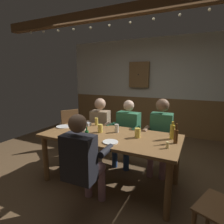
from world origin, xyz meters
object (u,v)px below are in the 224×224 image
at_px(dining_table, 110,141).
at_px(pint_glass_2, 84,131).
at_px(bottle_1, 172,132).
at_px(pint_glass_4, 96,121).
at_px(plate_0, 63,127).
at_px(pint_glass_0, 117,128).
at_px(person_3, 83,160).
at_px(table_candle, 167,145).
at_px(plate_1, 110,142).
at_px(bottle_0, 87,136).
at_px(pint_glass_1, 138,133).
at_px(wall_dart_cabinet, 139,75).
at_px(person_2, 160,132).
at_px(condiment_caddy, 87,124).
at_px(person_1, 127,129).
at_px(bottle_2, 176,136).
at_px(person_0, 99,125).
at_px(pint_glass_3, 100,128).
at_px(chair_empty_near_right, 72,129).

relative_size(dining_table, pint_glass_2, 19.14).
xyz_separation_m(bottle_1, pint_glass_4, (-1.30, 0.16, -0.04)).
xyz_separation_m(plate_0, pint_glass_0, (0.94, 0.14, 0.06)).
distance_m(dining_table, person_3, 0.70).
xyz_separation_m(table_candle, plate_1, (-0.70, -0.13, -0.03)).
bearing_deg(pint_glass_0, plate_0, -171.73).
xyz_separation_m(person_3, pint_glass_0, (0.05, 0.85, 0.16)).
height_order(bottle_0, pint_glass_2, bottle_0).
height_order(pint_glass_1, wall_dart_cabinet, wall_dart_cabinet).
bearing_deg(plate_0, wall_dart_cabinet, 80.43).
height_order(person_2, condiment_caddy, person_2).
bearing_deg(condiment_caddy, plate_0, -138.41).
relative_size(person_1, person_3, 0.97).
bearing_deg(table_candle, bottle_2, 73.29).
height_order(person_2, bottle_1, person_2).
height_order(person_0, condiment_caddy, person_0).
bearing_deg(dining_table, plate_1, -62.23).
relative_size(person_2, table_candle, 15.63).
bearing_deg(pint_glass_3, person_0, 121.35).
xyz_separation_m(person_1, wall_dart_cabinet, (-0.43, 2.02, 1.00)).
bearing_deg(wall_dart_cabinet, pint_glass_0, -79.41).
height_order(plate_1, pint_glass_3, pint_glass_3).
relative_size(pint_glass_1, wall_dart_cabinet, 0.19).
bearing_deg(pint_glass_0, wall_dart_cabinet, 100.59).
height_order(dining_table, bottle_0, bottle_0).
height_order(plate_0, bottle_0, bottle_0).
relative_size(plate_1, bottle_0, 1.02).
relative_size(bottle_2, pint_glass_2, 2.52).
relative_size(dining_table, person_1, 1.68).
bearing_deg(pint_glass_2, dining_table, 27.60).
xyz_separation_m(chair_empty_near_right, wall_dart_cabinet, (0.89, 1.93, 1.18)).
relative_size(plate_1, bottle_1, 0.82).
bearing_deg(bottle_2, person_0, 156.78).
height_order(bottle_0, wall_dart_cabinet, wall_dart_cabinet).
distance_m(person_2, plate_1, 1.09).
bearing_deg(chair_empty_near_right, dining_table, 90.00).
relative_size(pint_glass_3, pint_glass_4, 0.96).
height_order(person_1, bottle_2, person_1).
bearing_deg(pint_glass_3, bottle_0, -85.45).
distance_m(bottle_0, bottle_1, 1.16).
distance_m(person_2, pint_glass_0, 0.80).
relative_size(bottle_0, pint_glass_3, 1.57).
xyz_separation_m(plate_0, pint_glass_2, (0.55, -0.19, 0.04)).
height_order(person_1, chair_empty_near_right, person_1).
bearing_deg(plate_0, bottle_0, -28.01).
relative_size(person_3, chair_empty_near_right, 1.39).
bearing_deg(bottle_0, person_1, 82.37).
distance_m(bottle_0, wall_dart_cabinet, 3.22).
distance_m(table_candle, plate_1, 0.71).
bearing_deg(plate_0, dining_table, -0.85).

